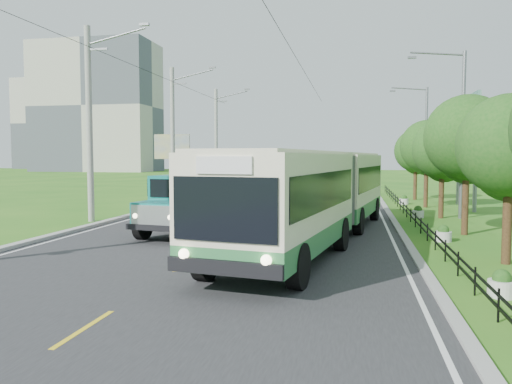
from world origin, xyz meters
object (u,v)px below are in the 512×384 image
(planter_mid, at_px, (418,212))
(planter_far, at_px, (404,200))
(tree_fifth, at_px, (427,149))
(bus, at_px, (317,189))
(pole_far, at_px, (217,139))
(streetlight_far, at_px, (424,138))
(planter_front, at_px, (502,285))
(tree_third, at_px, (468,142))
(billboard_right, at_px, (468,126))
(pole_mid, at_px, (173,134))
(tree_second, at_px, (510,151))
(pole_near, at_px, (90,123))
(tree_fourth, at_px, (443,153))
(billboard_left, at_px, (172,151))
(dump_truck, at_px, (189,200))
(planter_near, at_px, (443,234))
(tree_back, at_px, (416,153))
(streetlight_mid, at_px, (459,128))

(planter_mid, distance_m, planter_far, 8.00)
(tree_fifth, xyz_separation_m, bus, (-6.20, -15.04, -1.78))
(pole_far, bearing_deg, streetlight_far, -14.81)
(planter_front, xyz_separation_m, planter_far, (0.00, 24.00, 0.00))
(tree_third, height_order, billboard_right, billboard_right)
(pole_mid, distance_m, tree_second, 26.20)
(bus, bearing_deg, streetlight_far, 82.51)
(planter_mid, distance_m, billboard_right, 8.68)
(planter_mid, relative_size, planter_far, 1.00)
(planter_mid, height_order, planter_far, same)
(pole_near, height_order, billboard_right, pole_near)
(tree_fourth, xyz_separation_m, streetlight_far, (0.79, 13.86, 1.32))
(tree_third, height_order, billboard_left, tree_third)
(pole_mid, distance_m, dump_truck, 16.61)
(bus, bearing_deg, billboard_left, 134.32)
(tree_fifth, bearing_deg, planter_mid, -101.56)
(tree_fifth, xyz_separation_m, streetlight_far, (0.79, 7.86, 1.05))
(planter_front, bearing_deg, pole_mid, 126.25)
(pole_near, xyz_separation_m, billboard_left, (-1.24, 15.00, -1.23))
(tree_second, height_order, planter_near, tree_second)
(pole_mid, relative_size, planter_front, 14.93)
(planter_front, xyz_separation_m, bus, (-4.94, 7.10, 1.79))
(pole_mid, bearing_deg, dump_truck, -67.10)
(tree_fourth, bearing_deg, pole_mid, 159.26)
(planter_mid, height_order, billboard_right, billboard_right)
(pole_mid, height_order, tree_second, pole_mid)
(tree_fourth, relative_size, tree_fifth, 0.93)
(planter_front, relative_size, billboard_left, 0.13)
(tree_back, xyz_separation_m, billboard_right, (2.44, -6.14, 1.69))
(tree_fifth, xyz_separation_m, dump_truck, (-11.81, -14.07, -2.40))
(tree_back, relative_size, streetlight_mid, 0.61)
(pole_mid, relative_size, billboard_left, 1.92)
(tree_fourth, relative_size, billboard_right, 0.74)
(pole_far, relative_size, tree_fifth, 1.72)
(streetlight_mid, bearing_deg, planter_mid, -180.00)
(tree_second, distance_m, tree_back, 24.00)
(dump_truck, bearing_deg, tree_fourth, 42.63)
(pole_mid, height_order, pole_far, same)
(tree_back, relative_size, billboard_right, 0.75)
(pole_mid, bearing_deg, planter_near, -41.65)
(tree_fourth, height_order, planter_far, tree_fourth)
(tree_back, bearing_deg, streetlight_far, 67.08)
(tree_fourth, distance_m, streetlight_far, 13.94)
(pole_near, distance_m, tree_fifth, 21.31)
(pole_mid, height_order, planter_far, pole_mid)
(pole_mid, xyz_separation_m, tree_second, (18.12, -18.86, -1.57))
(pole_mid, xyz_separation_m, tree_back, (18.12, 5.14, -1.44))
(pole_mid, relative_size, tree_fourth, 1.85)
(planter_near, height_order, planter_far, same)
(tree_fifth, xyz_separation_m, planter_mid, (-1.26, -6.14, -3.57))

